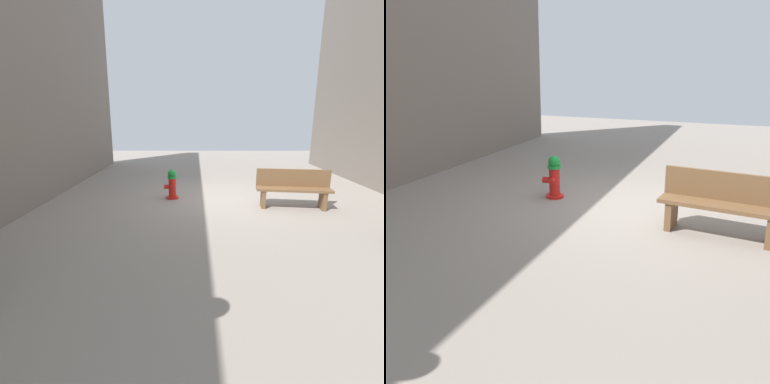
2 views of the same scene
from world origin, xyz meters
The scene contains 3 objects.
ground_plane centered at (0.00, 0.00, 0.00)m, with size 23.40×23.40×0.00m, color gray.
fire_hydrant centered at (1.43, -0.05, 0.41)m, with size 0.41×0.43×0.82m.
bench_near centered at (-1.65, 0.74, 0.50)m, with size 1.84×0.67×0.95m.
Camera 1 is at (0.81, 7.81, 2.23)m, focal length 27.29 mm.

